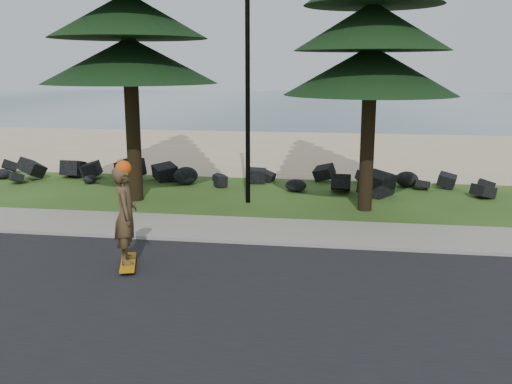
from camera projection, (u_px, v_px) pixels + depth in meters
ground at (227, 232)px, 14.35m from camera, size 160.00×160.00×0.00m
road at (176, 304)px, 10.01m from camera, size 160.00×7.00×0.02m
kerb at (220, 241)px, 13.47m from camera, size 160.00×0.20×0.10m
sidewalk at (229, 228)px, 14.54m from camera, size 160.00×2.00×0.08m
beach_sand at (285, 150)px, 28.34m from camera, size 160.00×15.00×0.01m
ocean at (318, 103)px, 63.56m from camera, size 160.00×58.00×0.01m
seawall_boulders at (259, 186)px, 19.76m from camera, size 60.00×2.40×1.10m
lamp_post at (248, 64)px, 16.54m from camera, size 0.25×0.14×8.14m
skateboarder at (126, 215)px, 11.58m from camera, size 0.69×1.23×2.23m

